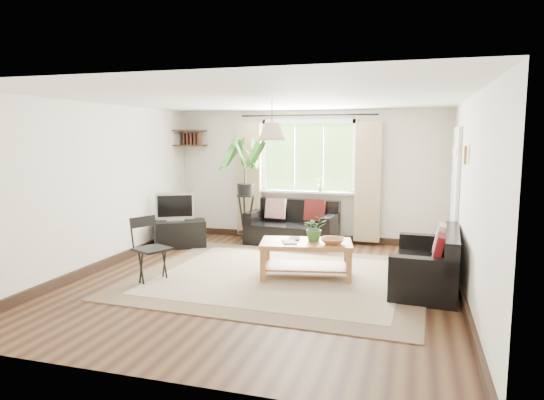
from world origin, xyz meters
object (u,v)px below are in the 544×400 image
(tv_stand, at_px, (181,234))
(sofa_back, at_px, (292,224))
(coffee_table, at_px, (306,260))
(folding_chair, at_px, (153,250))
(sofa_right, at_px, (425,260))
(palm_stand, at_px, (245,191))

(tv_stand, bearing_deg, sofa_back, -6.69)
(sofa_back, distance_m, tv_stand, 1.97)
(tv_stand, bearing_deg, coffee_table, -54.23)
(sofa_back, distance_m, folding_chair, 2.97)
(coffee_table, bearing_deg, folding_chair, -158.02)
(coffee_table, height_order, folding_chair, folding_chair)
(sofa_right, height_order, coffee_table, sofa_right)
(sofa_right, distance_m, folding_chair, 3.55)
(sofa_back, height_order, folding_chair, folding_chair)
(palm_stand, distance_m, folding_chair, 2.62)
(tv_stand, bearing_deg, palm_stand, 0.76)
(sofa_right, bearing_deg, palm_stand, -117.11)
(sofa_back, relative_size, sofa_right, 1.03)
(coffee_table, relative_size, folding_chair, 1.43)
(folding_chair, bearing_deg, palm_stand, 16.24)
(coffee_table, bearing_deg, sofa_right, -1.17)
(sofa_back, bearing_deg, tv_stand, -153.35)
(sofa_right, bearing_deg, tv_stand, -103.52)
(sofa_right, xyz_separation_m, coffee_table, (-1.56, 0.03, -0.11))
(folding_chair, bearing_deg, tv_stand, 42.24)
(sofa_back, xyz_separation_m, coffee_table, (0.69, -1.94, -0.12))
(folding_chair, bearing_deg, sofa_right, -52.67)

